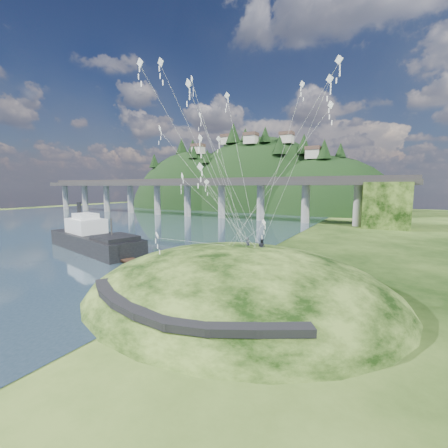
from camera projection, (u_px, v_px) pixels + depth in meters
The scene contains 10 objects.
ground at pixel (171, 286), 35.72m from camera, with size 320.00×320.00×0.00m, color black.
water at pixel (53, 223), 96.11m from camera, with size 240.00×240.00×0.00m, color #304859.
grass_hill at pixel (238, 304), 33.84m from camera, with size 36.00×32.00×13.00m.
footpath at pixel (166, 311), 23.43m from camera, with size 22.29×5.84×0.83m.
bridge at pixel (235, 192), 108.12m from camera, with size 160.00×11.00×15.00m.
far_ridge at pixel (249, 222), 163.76m from camera, with size 153.00×70.00×94.50m.
work_barge at pixel (93, 238), 55.74m from camera, with size 25.78×12.61×8.71m.
wooden_dock at pixel (145, 266), 43.09m from camera, with size 12.98×5.46×0.92m.
kite_flyers at pixel (258, 238), 34.35m from camera, with size 2.73×1.03×1.96m.
kite_swarm at pixel (214, 123), 30.71m from camera, with size 21.20×15.84×19.07m.
Camera 1 is at (22.17, -27.24, 11.73)m, focal length 24.00 mm.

